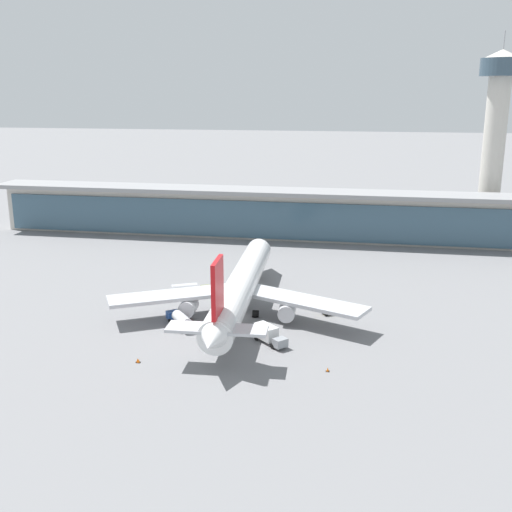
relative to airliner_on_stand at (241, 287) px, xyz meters
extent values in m
plane|color=slate|center=(0.46, -2.02, -5.59)|extent=(1200.00, 1200.00, 0.00)
cylinder|color=white|center=(-0.07, 1.36, 0.02)|extent=(8.73, 56.37, 5.92)
cone|color=white|center=(-1.60, 31.76, 0.02)|extent=(6.06, 5.61, 5.80)
cone|color=white|center=(1.45, -28.75, 0.61)|extent=(5.65, 6.77, 5.33)
cube|color=black|center=(-1.43, 28.38, 1.06)|extent=(4.56, 2.67, 0.71)
cube|color=#B7BABF|center=(-12.55, -4.43, -1.01)|extent=(25.50, 18.05, 0.71)
cube|color=#B7BABF|center=(12.93, -3.14, -1.01)|extent=(26.04, 16.03, 0.71)
cylinder|color=silver|center=(-9.47, -4.87, -3.06)|extent=(3.48, 4.45, 3.27)
cylinder|color=silver|center=(9.91, -3.90, -3.06)|extent=(3.48, 4.45, 3.27)
cube|color=red|center=(1.19, -23.62, 7.58)|extent=(1.07, 7.17, 9.19)
cube|color=#B7BABF|center=(1.24, -24.64, 0.91)|extent=(16.54, 5.31, 0.51)
cylinder|color=black|center=(-3.18, -1.86, -4.88)|extent=(1.30, 1.49, 1.43)
cylinder|color=black|center=(3.35, -1.53, -4.88)|extent=(1.30, 1.49, 1.43)
cylinder|color=black|center=(-1.20, 23.79, -4.88)|extent=(1.30, 1.49, 1.43)
cube|color=gray|center=(10.35, -16.10, -4.39)|extent=(2.89, 2.91, 1.50)
cube|color=black|center=(10.93, -16.65, -4.09)|extent=(1.51, 1.59, 0.70)
cube|color=silver|center=(7.37, -13.29, -3.74)|extent=(4.93, 4.83, 2.50)
cylinder|color=black|center=(10.49, -14.78, -5.14)|extent=(0.85, 0.82, 0.90)
cylinder|color=black|center=(9.04, -16.32, -5.14)|extent=(0.85, 0.82, 0.90)
cylinder|color=black|center=(7.00, -11.49, -5.14)|extent=(0.85, 0.82, 0.90)
cylinder|color=black|center=(5.55, -13.03, -5.14)|extent=(0.85, 0.82, 0.90)
cube|color=yellow|center=(17.69, 2.64, -4.69)|extent=(3.17, 2.73, 0.90)
cube|color=black|center=(17.94, 2.80, -3.89)|extent=(0.96, 0.96, 0.70)
cylinder|color=black|center=(17.22, 1.53, -5.14)|extent=(0.91, 0.71, 0.90)
cylinder|color=black|center=(16.48, 2.74, -5.14)|extent=(0.91, 0.71, 0.90)
cylinder|color=black|center=(18.89, 2.54, -5.14)|extent=(0.91, 0.71, 0.90)
cylinder|color=black|center=(18.16, 3.76, -5.14)|extent=(0.91, 0.71, 0.90)
cube|color=olive|center=(-9.96, 10.23, -4.39)|extent=(2.87, 3.05, 1.50)
cylinder|color=silver|center=(-14.23, 8.05, -3.69)|extent=(5.94, 4.42, 2.10)
cylinder|color=black|center=(-11.30, 10.78, -5.14)|extent=(0.93, 0.66, 0.90)
cylinder|color=black|center=(-10.30, 8.82, -5.14)|extent=(0.93, 0.66, 0.90)
cylinder|color=black|center=(-16.38, 8.19, -5.14)|extent=(0.93, 0.66, 0.90)
cylinder|color=black|center=(-15.38, 6.22, -5.14)|extent=(0.93, 0.66, 0.90)
cube|color=#234C9E|center=(-12.18, -6.33, -4.39)|extent=(3.12, 3.05, 1.50)
cylinder|color=silver|center=(-9.22, -10.11, -3.69)|extent=(5.10, 5.70, 2.10)
cylinder|color=black|center=(-12.46, -7.76, -5.14)|extent=(0.78, 0.88, 0.90)
cylinder|color=black|center=(-10.72, -6.40, -5.14)|extent=(0.78, 0.88, 0.90)
cylinder|color=black|center=(-8.95, -12.25, -5.14)|extent=(0.78, 0.88, 0.90)
cylinder|color=black|center=(-7.21, -10.89, -5.14)|extent=(0.78, 0.88, 0.90)
cube|color=beige|center=(0.46, 66.79, 1.41)|extent=(180.00, 8.00, 14.00)
cube|color=#3D5B70|center=(0.46, 62.49, 0.71)|extent=(176.40, 0.50, 11.20)
cube|color=gray|center=(0.46, 64.79, 9.01)|extent=(183.60, 12.80, 1.20)
cylinder|color=beige|center=(60.45, 79.01, 18.27)|extent=(6.40, 6.40, 47.72)
cylinder|color=#384C5B|center=(60.45, 79.01, 44.63)|extent=(12.00, 12.00, 5.00)
cone|color=beige|center=(60.45, 79.01, 48.33)|extent=(10.20, 10.20, 2.40)
cylinder|color=#99999E|center=(60.45, 79.01, 52.03)|extent=(0.36, 0.36, 5.00)
cone|color=orange|center=(19.12, -23.49, -5.24)|extent=(0.44, 0.44, 0.70)
cube|color=black|center=(19.12, -23.49, -5.57)|extent=(0.62, 0.62, 0.04)
cone|color=orange|center=(-12.17, -25.69, -5.24)|extent=(0.44, 0.44, 0.70)
cube|color=black|center=(-12.17, -25.69, -5.57)|extent=(0.62, 0.62, 0.04)
cone|color=orange|center=(-11.92, -25.79, -5.24)|extent=(0.44, 0.44, 0.70)
cube|color=black|center=(-11.92, -25.79, -5.57)|extent=(0.62, 0.62, 0.04)
camera|label=1|loc=(23.88, -113.82, 37.78)|focal=42.85mm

